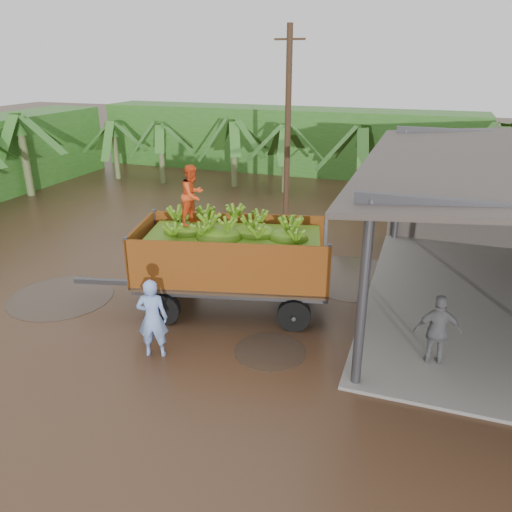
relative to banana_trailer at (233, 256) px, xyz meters
The scene contains 7 objects.
ground 2.59m from the banana_trailer, 140.78° to the left, with size 100.00×100.00×0.00m, color black.
hedge_north 17.72m from the banana_trailer, 101.86° to the left, with size 22.00×3.00×3.60m, color #2D661E.
banana_trailer is the anchor object (origin of this frame).
man_blue 2.91m from the banana_trailer, 107.21° to the right, with size 0.69×0.45×1.88m, color #7FA1E8.
man_grey 5.33m from the banana_trailer, 11.82° to the right, with size 1.00×0.41×1.70m, color slate.
utility_pole 8.75m from the banana_trailer, 96.35° to the left, with size 1.20×0.24×7.51m.
banana_plants 10.35m from the banana_trailer, 140.05° to the left, with size 24.52×20.08×4.31m.
Camera 1 is at (6.19, -12.55, 6.37)m, focal length 35.00 mm.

